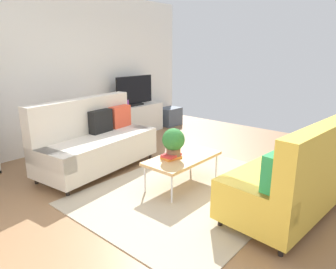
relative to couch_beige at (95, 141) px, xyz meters
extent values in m
plane|color=#936B47|center=(0.31, -1.35, -0.45)|extent=(7.68, 7.68, 0.00)
cube|color=white|center=(0.31, 1.45, 1.00)|extent=(6.40, 0.12, 2.90)
cube|color=tan|center=(0.34, -1.62, -0.44)|extent=(2.90, 2.20, 0.01)
cube|color=beige|center=(-0.01, -0.07, -0.13)|extent=(1.98, 1.05, 0.44)
cube|color=beige|center=(-0.05, 0.24, 0.37)|extent=(1.91, 0.42, 0.56)
cube|color=beige|center=(0.84, 0.02, -0.02)|extent=(0.30, 0.86, 0.22)
cube|color=beige|center=(-0.85, -0.17, -0.02)|extent=(0.30, 0.86, 0.22)
cylinder|color=black|center=(0.89, -0.31, -0.40)|extent=(0.05, 0.05, 0.10)
cylinder|color=black|center=(-0.83, -0.51, -0.40)|extent=(0.05, 0.05, 0.10)
cylinder|color=black|center=(0.82, 0.36, -0.40)|extent=(0.05, 0.05, 0.10)
cylinder|color=black|center=(-0.91, 0.16, -0.40)|extent=(0.05, 0.05, 0.10)
cube|color=#D84C33|center=(0.64, 0.14, 0.27)|extent=(0.41, 0.18, 0.36)
cube|color=black|center=(0.19, 0.09, 0.27)|extent=(0.41, 0.18, 0.36)
cube|color=gold|center=(0.69, -2.77, -0.13)|extent=(1.96, 1.00, 0.44)
cube|color=gold|center=(0.66, -3.09, 0.37)|extent=(1.91, 0.36, 0.56)
cube|color=gold|center=(-0.16, -2.70, -0.02)|extent=(0.27, 0.85, 0.22)
cube|color=gold|center=(1.54, -2.84, -0.02)|extent=(0.27, 0.85, 0.22)
cylinder|color=black|center=(-0.15, -2.36, -0.40)|extent=(0.05, 0.05, 0.10)
cylinder|color=black|center=(1.59, -2.51, -0.40)|extent=(0.05, 0.05, 0.10)
cylinder|color=black|center=(-0.20, -3.04, -0.40)|extent=(0.05, 0.05, 0.10)
cube|color=#288C4C|center=(0.01, -2.86, 0.27)|extent=(0.41, 0.17, 0.36)
cube|color=tan|center=(0.39, -1.42, -0.05)|extent=(1.10, 0.56, 0.04)
cylinder|color=silver|center=(-0.11, -1.19, -0.26)|extent=(0.02, 0.02, 0.38)
cylinder|color=silver|center=(0.89, -1.19, -0.26)|extent=(0.02, 0.02, 0.38)
cylinder|color=silver|center=(-0.11, -1.65, -0.26)|extent=(0.02, 0.02, 0.38)
cylinder|color=silver|center=(0.89, -1.65, -0.26)|extent=(0.02, 0.02, 0.38)
cube|color=silver|center=(1.87, 1.11, -0.13)|extent=(1.40, 0.44, 0.64)
cube|color=black|center=(1.87, 1.09, 0.21)|extent=(0.36, 0.20, 0.04)
cube|color=black|center=(1.87, 1.09, 0.53)|extent=(1.00, 0.05, 0.60)
cube|color=#4C5666|center=(2.97, 1.01, -0.23)|extent=(0.52, 0.40, 0.44)
cylinder|color=brown|center=(0.28, -1.35, 0.04)|extent=(0.19, 0.19, 0.13)
sphere|color=#2D7233|center=(0.28, -1.35, 0.23)|extent=(0.30, 0.30, 0.30)
cube|color=orange|center=(0.24, -1.35, -0.01)|extent=(0.27, 0.23, 0.03)
cube|color=red|center=(0.24, -1.35, 0.02)|extent=(0.25, 0.20, 0.03)
cylinder|color=#B24C4C|center=(1.29, 1.16, 0.29)|extent=(0.09, 0.09, 0.18)
cylinder|color=gold|center=(1.45, 1.07, 0.27)|extent=(0.04, 0.04, 0.15)
cylinder|color=red|center=(1.54, 1.07, 0.28)|extent=(0.05, 0.05, 0.17)
cylinder|color=purple|center=(1.64, 1.07, 0.27)|extent=(0.06, 0.06, 0.15)
camera|label=1|loc=(-2.69, -3.82, 1.37)|focal=32.58mm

